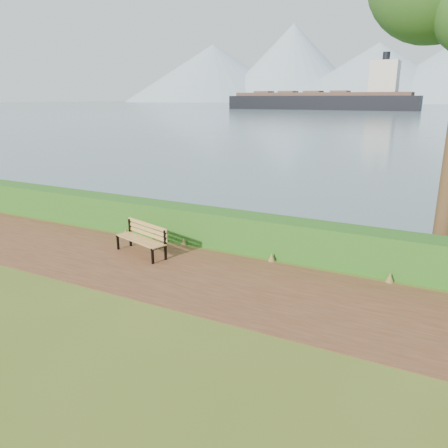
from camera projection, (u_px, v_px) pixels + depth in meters
The scene contains 7 objects.
ground at pixel (176, 278), 10.28m from camera, with size 140.00×140.00×0.00m, color #445F1B.
path at pixel (183, 273), 10.54m from camera, with size 40.00×3.40×0.01m, color #522C1C.
hedge at pixel (227, 229), 12.36m from camera, with size 32.00×0.85×1.00m, color #1C4D16.
water at pixel (448, 106), 231.55m from camera, with size 700.00×510.00×0.00m, color #445B6D.
mountains at pixel (445, 67), 352.20m from camera, with size 585.00×190.00×70.00m.
bench at pixel (143, 237), 11.72m from camera, with size 1.76×0.95×0.85m.
cargo_ship at pixel (326, 101), 149.90m from camera, with size 65.24×11.13×19.77m.
Camera 1 is at (5.42, -7.91, 4.09)m, focal length 35.00 mm.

